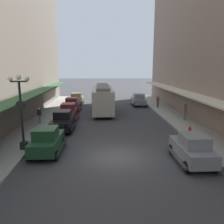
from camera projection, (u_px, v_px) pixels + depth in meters
ground_plane at (116, 157)px, 14.73m from camera, size 200.00×200.00×0.00m
parked_car_0 at (138, 100)px, 33.89m from camera, size 2.25×4.30×1.84m
parked_car_1 at (68, 112)px, 24.73m from camera, size 2.14×4.26×1.84m
parked_car_2 at (192, 148)px, 13.71m from camera, size 2.16×4.27×1.84m
parked_car_3 at (62, 121)px, 20.64m from camera, size 2.16×4.27×1.84m
parked_car_4 at (77, 99)px, 34.68m from camera, size 2.30×4.32×1.84m
parked_car_5 at (72, 104)px, 29.74m from camera, size 2.27×4.31×1.84m
parked_car_6 at (47, 140)px, 15.23m from camera, size 2.16×4.27×1.84m
streetcar at (103, 98)px, 28.88m from camera, size 2.62×9.63×3.46m
lamp_post_with_clock at (21, 109)px, 15.26m from camera, size 1.42×0.44×5.16m
fire_hydrant at (190, 131)px, 18.65m from camera, size 0.24×0.24×0.82m
pedestrian_0 at (185, 112)px, 24.09m from camera, size 0.36×0.28×1.67m
pedestrian_1 at (158, 101)px, 31.66m from camera, size 0.36×0.24×1.64m
pedestrian_2 at (39, 115)px, 22.66m from camera, size 0.36×0.24×1.64m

